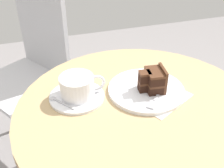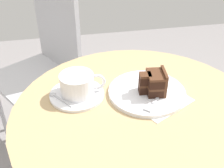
% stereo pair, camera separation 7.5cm
% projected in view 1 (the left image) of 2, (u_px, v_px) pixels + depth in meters
% --- Properties ---
extents(cafe_table, '(0.74, 0.74, 0.76)m').
position_uv_depth(cafe_table, '(139.00, 139.00, 0.89)').
color(cafe_table, tan).
rests_on(cafe_table, ground).
extents(saucer, '(0.17, 0.17, 0.01)m').
position_uv_depth(saucer, '(77.00, 97.00, 0.86)').
color(saucer, white).
rests_on(saucer, cafe_table).
extents(coffee_cup, '(0.14, 0.10, 0.07)m').
position_uv_depth(coffee_cup, '(78.00, 86.00, 0.84)').
color(coffee_cup, white).
rests_on(coffee_cup, saucer).
extents(teaspoon, '(0.07, 0.08, 0.00)m').
position_uv_depth(teaspoon, '(59.00, 101.00, 0.83)').
color(teaspoon, '#B7B7BC').
rests_on(teaspoon, saucer).
extents(cake_plate, '(0.24, 0.24, 0.01)m').
position_uv_depth(cake_plate, '(146.00, 90.00, 0.88)').
color(cake_plate, white).
rests_on(cake_plate, cafe_table).
extents(cake_slice, '(0.08, 0.08, 0.07)m').
position_uv_depth(cake_slice, '(154.00, 80.00, 0.86)').
color(cake_slice, black).
rests_on(cake_slice, cake_plate).
extents(fork, '(0.11, 0.12, 0.00)m').
position_uv_depth(fork, '(156.00, 98.00, 0.83)').
color(fork, '#B7B7BC').
rests_on(fork, cake_plate).
extents(napkin, '(0.23, 0.24, 0.00)m').
position_uv_depth(napkin, '(154.00, 93.00, 0.87)').
color(napkin, silver).
rests_on(napkin, cafe_table).
extents(cafe_chair, '(0.53, 0.53, 0.90)m').
position_uv_depth(cafe_chair, '(33.00, 64.00, 1.45)').
color(cafe_chair, '#BCBCC1').
rests_on(cafe_chair, ground).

